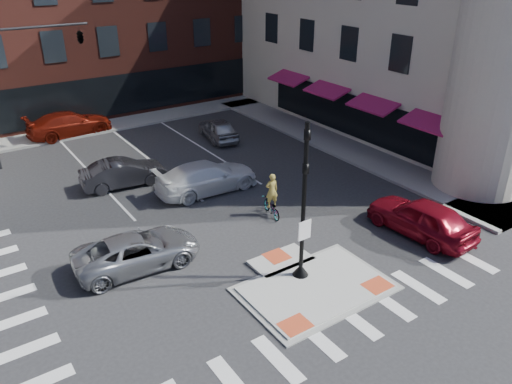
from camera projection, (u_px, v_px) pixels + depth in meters
ground at (307, 282)px, 18.50m from camera, size 120.00×120.00×0.00m
refuge_island at (312, 285)px, 18.28m from camera, size 5.40×4.65×0.13m
sidewalk_e at (339, 144)px, 31.35m from camera, size 3.00×24.00×0.15m
sidewalk_n at (147, 118)px, 36.34m from camera, size 26.00×3.00×0.15m
signal_pole at (303, 223)px, 17.76m from camera, size 0.60×0.60×5.98m
mast_arm_signal at (55, 49)px, 27.41m from camera, size 6.10×2.24×8.00m
silver_suv at (137, 251)px, 19.19m from camera, size 5.00×2.55×1.35m
red_sedan at (421, 217)px, 21.30m from camera, size 2.24×4.91×1.63m
white_pickup at (207, 177)px, 25.19m from camera, size 5.36×2.27×1.54m
bg_car_dark at (123, 173)px, 25.78m from camera, size 4.47×2.00×1.43m
bg_car_silver at (218, 129)px, 32.20m from camera, size 2.28×4.27×1.38m
bg_car_red at (69, 124)px, 32.84m from camera, size 5.56×2.55×1.58m
cyclist at (272, 202)px, 22.86m from camera, size 0.88×1.71×2.09m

